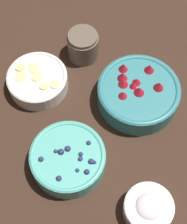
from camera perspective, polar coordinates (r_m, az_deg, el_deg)
ground_plane at (r=1.02m, az=4.67°, el=-2.01°), size 4.00×4.00×0.00m
bowl_strawberries at (r=1.03m, az=6.82°, el=2.97°), size 0.22×0.22×0.09m
bowl_blueberries at (r=0.94m, az=-3.91°, el=-7.09°), size 0.19×0.19×0.07m
bowl_bananas at (r=1.06m, az=-8.52°, el=4.83°), size 0.17×0.17×0.05m
bowl_cream at (r=0.92m, az=8.36°, el=-14.27°), size 0.12×0.12×0.06m
jar_chocolate at (r=1.11m, az=-1.61°, el=10.02°), size 0.09×0.09×0.09m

